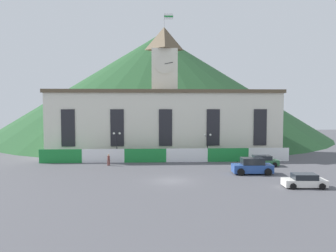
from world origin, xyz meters
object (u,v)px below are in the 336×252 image
car_green_wagon (262,161)px  car_blue_van (252,166)px  car_white_taxi (304,181)px  pedestrian (109,159)px  street_lamp_far_left (208,141)px  street_lamp_center (117,140)px

car_green_wagon → car_blue_van: bearing=59.7°
car_white_taxi → car_blue_van: (-3.47, 7.21, 0.27)m
car_blue_van → pedestrian: 20.60m
street_lamp_far_left → car_green_wagon: bearing=-35.5°
car_green_wagon → pedestrian: size_ratio=2.72×
car_white_taxi → car_blue_van: size_ratio=0.90×
car_white_taxi → car_green_wagon: size_ratio=1.00×
street_lamp_center → car_green_wagon: bearing=-13.3°
street_lamp_center → pedestrian: size_ratio=2.74×
street_lamp_center → car_blue_van: bearing=-29.7°
street_lamp_far_left → car_blue_van: (4.04, -10.56, -2.25)m
car_green_wagon → pedestrian: pedestrian is taller
street_lamp_far_left → car_white_taxi: size_ratio=0.94×
car_green_wagon → car_blue_van: 6.28m
car_white_taxi → pedestrian: 26.89m
street_lamp_far_left → pedestrian: bearing=-166.8°
car_white_taxi → street_lamp_center: bearing=-35.3°
street_lamp_center → car_blue_van: (18.53, -10.56, -2.44)m
street_lamp_center → car_white_taxi: size_ratio=1.01×
street_lamp_center → street_lamp_far_left: bearing=0.0°
street_lamp_center → street_lamp_far_left: 14.50m
street_lamp_far_left → car_green_wagon: size_ratio=0.94×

